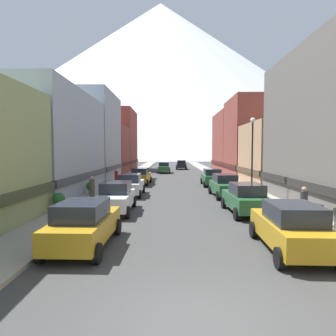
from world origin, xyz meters
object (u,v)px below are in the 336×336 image
car_driving_1 (164,167)px  pedestrian_1 (304,204)px  car_right_3 (212,177)px  car_driving_0 (181,165)px  pedestrian_0 (92,188)px  car_left_2 (130,185)px  car_left_0 (84,224)px  car_right_1 (246,198)px  parking_meter_near (335,220)px  streetlamp_right (252,146)px  car_left_3 (140,176)px  potted_plant_1 (90,187)px  potted_plant_0 (59,201)px  pedestrian_2 (116,177)px  car_right_2 (225,185)px  car_left_1 (116,197)px  trash_bin_right (316,214)px

car_driving_1 → pedestrian_1: bearing=-76.7°
car_right_3 → car_driving_0: same height
car_driving_0 → pedestrian_1: (4.65, -42.92, 0.02)m
car_right_3 → pedestrian_0: pedestrian_0 is taller
car_left_2 → pedestrian_0: size_ratio=2.66×
car_left_0 → car_right_1: size_ratio=1.00×
parking_meter_near → pedestrian_0: bearing=139.8°
pedestrian_0 → streetlamp_right: (11.60, -0.04, 3.07)m
car_left_0 → car_left_3: bearing=90.0°
car_driving_0 → potted_plant_1: bearing=-104.1°
streetlamp_right → pedestrian_0: bearing=179.8°
car_driving_1 → potted_plant_0: car_driving_1 is taller
car_left_0 → pedestrian_0: (-2.45, 10.40, 0.02)m
pedestrian_2 → streetlamp_right: 15.42m
potted_plant_1 → car_right_1: bearing=-31.8°
potted_plant_1 → pedestrian_2: (0.75, 7.34, 0.14)m
potted_plant_0 → pedestrian_0: bearing=80.5°
potted_plant_1 → car_right_3: bearing=33.1°
car_left_0 → car_right_2: (7.60, 12.31, 0.00)m
pedestrian_2 → streetlamp_right: (11.60, -9.67, 3.13)m
car_driving_1 → pedestrian_0: size_ratio=2.65×
potted_plant_1 → pedestrian_2: size_ratio=0.64×
car_right_1 → car_driving_1: 31.73m
potted_plant_1 → pedestrian_0: size_ratio=0.60×
car_right_1 → car_driving_0: size_ratio=1.01×
car_right_1 → parking_meter_near: 6.06m
car_left_0 → car_left_1: 6.42m
potted_plant_0 → car_left_3: bearing=78.1°
car_left_2 → car_driving_0: 34.52m
trash_bin_right → car_left_2: bearing=135.6°
pedestrian_1 → streetlamp_right: streetlamp_right is taller
car_driving_1 → potted_plant_1: (-5.40, -24.57, -0.18)m
car_left_0 → pedestrian_0: pedestrian_0 is taller
car_driving_1 → streetlamp_right: bearing=-75.5°
potted_plant_1 → pedestrian_1: 15.84m
car_left_1 → trash_bin_right: (10.15, -3.52, -0.26)m
car_right_1 → pedestrian_0: size_ratio=2.68×
car_left_0 → pedestrian_0: bearing=103.2°
car_right_2 → car_right_1: bearing=-90.0°
car_right_1 → potted_plant_1: bearing=148.2°
car_left_0 → streetlamp_right: size_ratio=0.76×
pedestrian_0 → pedestrian_1: size_ratio=0.99×
pedestrian_1 → streetlamp_right: (-0.90, 6.36, 3.06)m
car_right_3 → car_left_0: bearing=-111.1°
car_right_2 → pedestrian_0: (-10.05, -1.90, 0.02)m
car_right_2 → car_driving_0: same height
car_right_1 → pedestrian_2: 17.27m
car_left_3 → car_right_3: 7.71m
car_left_0 → car_right_3: same height
potted_plant_1 → car_driving_0: bearing=75.9°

